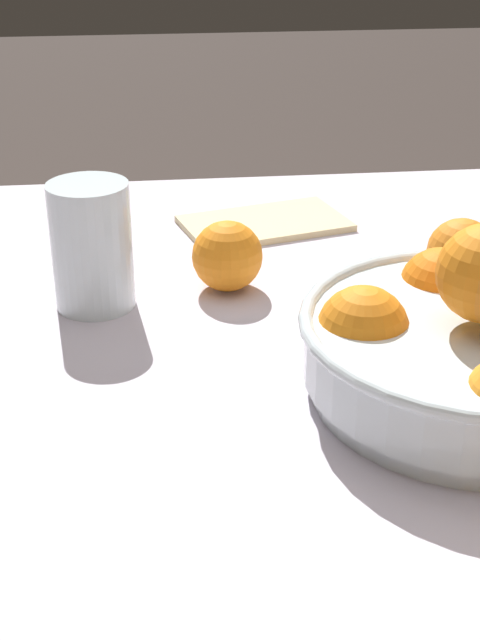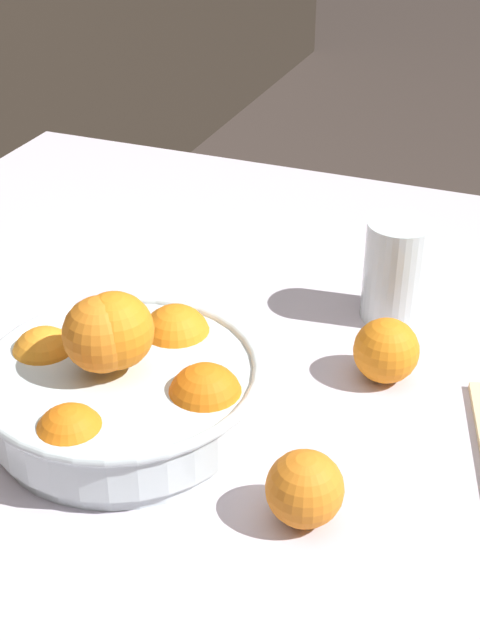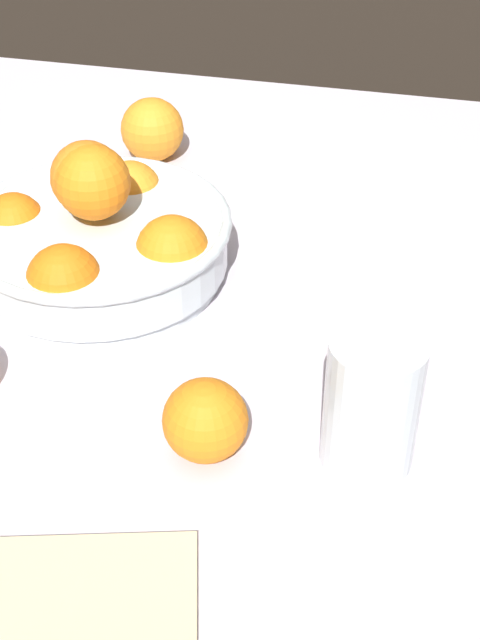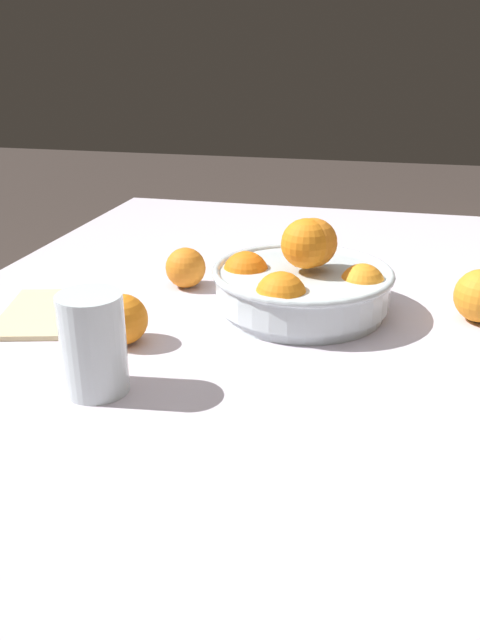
% 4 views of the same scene
% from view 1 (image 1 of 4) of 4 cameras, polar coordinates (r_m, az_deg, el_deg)
% --- Properties ---
extents(dining_table, '(1.47, 1.16, 0.70)m').
position_cam_1_polar(dining_table, '(0.82, 13.49, -7.33)').
color(dining_table, silver).
rests_on(dining_table, ground_plane).
extents(fruit_bowl, '(0.29, 0.29, 0.15)m').
position_cam_1_polar(fruit_bowl, '(0.75, 14.72, -1.37)').
color(fruit_bowl, silver).
rests_on(fruit_bowl, dining_table).
extents(juice_glass, '(0.08, 0.08, 0.13)m').
position_cam_1_polar(juice_glass, '(0.89, -9.43, 4.26)').
color(juice_glass, '#F4A314').
rests_on(juice_glass, dining_table).
extents(orange_loose_near_bowl, '(0.07, 0.07, 0.07)m').
position_cam_1_polar(orange_loose_near_bowl, '(0.92, -0.82, 4.12)').
color(orange_loose_near_bowl, orange).
rests_on(orange_loose_near_bowl, dining_table).
extents(orange_loose_front, '(0.07, 0.07, 0.07)m').
position_cam_1_polar(orange_loose_front, '(0.96, 13.96, 4.24)').
color(orange_loose_front, orange).
rests_on(orange_loose_front, dining_table).
extents(napkin, '(0.22, 0.16, 0.01)m').
position_cam_1_polar(napkin, '(1.10, 1.59, 6.20)').
color(napkin, beige).
rests_on(napkin, dining_table).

